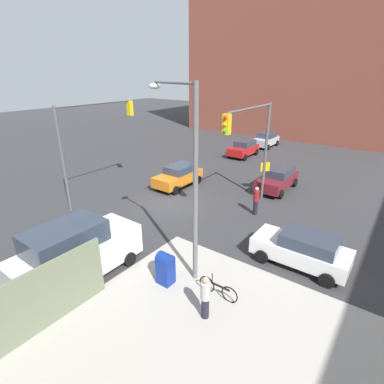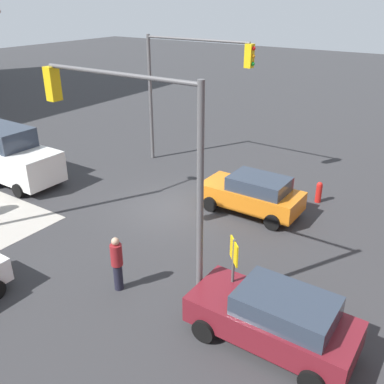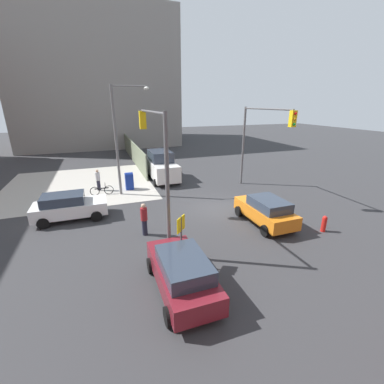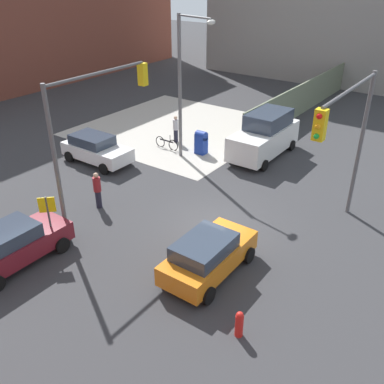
# 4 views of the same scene
# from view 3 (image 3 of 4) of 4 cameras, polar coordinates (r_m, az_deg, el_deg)

# --- Properties ---
(ground_plane) EXTENTS (120.00, 120.00, 0.00)m
(ground_plane) POSITION_cam_3_polar(r_m,az_deg,el_deg) (17.53, 5.43, -3.67)
(ground_plane) COLOR #333335
(sidewalk_corner) EXTENTS (12.00, 12.00, 0.01)m
(sidewalk_corner) POSITION_cam_3_polar(r_m,az_deg,el_deg) (24.58, -23.70, 1.53)
(sidewalk_corner) COLOR #ADA89E
(sidewalk_corner) RESTS_ON ground
(construction_fence) EXTENTS (18.33, 0.12, 2.40)m
(construction_fence) POSITION_cam_3_polar(r_m,az_deg,el_deg) (32.43, -13.00, 8.79)
(construction_fence) COLOR slate
(construction_fence) RESTS_ON ground
(building_loft_east) EXTENTS (20.00, 24.00, 20.12)m
(building_loft_east) POSITION_cam_3_polar(r_m,az_deg,el_deg) (50.66, -20.32, 21.81)
(building_loft_east) COLOR gray
(building_loft_east) RESTS_ON ground
(traffic_signal_nw_corner) EXTENTS (5.63, 0.36, 6.50)m
(traffic_signal_nw_corner) POSITION_cam_3_polar(r_m,az_deg,el_deg) (12.65, -8.17, 9.24)
(traffic_signal_nw_corner) COLOR #59595B
(traffic_signal_nw_corner) RESTS_ON ground
(traffic_signal_se_corner) EXTENTS (6.00, 0.36, 6.50)m
(traffic_signal_se_corner) POSITION_cam_3_polar(r_m,az_deg,el_deg) (20.44, 14.92, 12.61)
(traffic_signal_se_corner) COLOR #59595B
(traffic_signal_se_corner) RESTS_ON ground
(street_lamp_corner) EXTENTS (0.89, 2.62, 8.00)m
(street_lamp_corner) POSITION_cam_3_polar(r_m,az_deg,el_deg) (19.84, -15.58, 12.49)
(street_lamp_corner) COLOR slate
(street_lamp_corner) RESTS_ON ground
(warning_sign_two_way) EXTENTS (0.48, 0.48, 2.40)m
(warning_sign_two_way) POSITION_cam_3_polar(r_m,az_deg,el_deg) (10.87, -2.44, -9.07)
(warning_sign_two_way) COLOR #4C4C4C
(warning_sign_two_way) RESTS_ON ground
(mailbox_blue) EXTENTS (0.56, 0.64, 1.43)m
(mailbox_blue) POSITION_cam_3_polar(r_m,az_deg,el_deg) (21.70, -13.77, 2.52)
(mailbox_blue) COLOR navy
(mailbox_blue) RESTS_ON ground
(fire_hydrant) EXTENTS (0.26, 0.26, 0.94)m
(fire_hydrant) POSITION_cam_3_polar(r_m,az_deg,el_deg) (16.04, 27.29, -6.22)
(fire_hydrant) COLOR red
(fire_hydrant) RESTS_ON ground
(sedan_white) EXTENTS (2.02, 4.21, 1.62)m
(sedan_white) POSITION_cam_3_polar(r_m,az_deg,el_deg) (17.32, -25.69, -2.86)
(sedan_white) COLOR white
(sedan_white) RESTS_ON ground
(hatchback_orange) EXTENTS (4.12, 2.02, 1.62)m
(hatchback_orange) POSITION_cam_3_polar(r_m,az_deg,el_deg) (15.63, 16.05, -3.94)
(hatchback_orange) COLOR orange
(hatchback_orange) RESTS_ON ground
(sedan_maroon) EXTENTS (4.27, 2.02, 1.62)m
(sedan_maroon) POSITION_cam_3_polar(r_m,az_deg,el_deg) (9.99, -2.26, -17.31)
(sedan_maroon) COLOR maroon
(sedan_maroon) RESTS_ON ground
(van_white_delivery) EXTENTS (5.40, 2.32, 2.62)m
(van_white_delivery) POSITION_cam_3_polar(r_m,az_deg,el_deg) (23.97, -6.81, 5.78)
(van_white_delivery) COLOR white
(van_white_delivery) RESTS_ON ground
(pedestrian_crossing) EXTENTS (0.36, 0.36, 1.81)m
(pedestrian_crossing) POSITION_cam_3_polar(r_m,az_deg,el_deg) (13.96, -10.58, -5.87)
(pedestrian_crossing) COLOR maroon
(pedestrian_crossing) RESTS_ON ground
(pedestrian_waiting) EXTENTS (0.36, 0.36, 1.75)m
(pedestrian_waiting) POSITION_cam_3_polar(r_m,az_deg,el_deg) (22.14, -20.15, 2.61)
(pedestrian_waiting) COLOR #B2B2B7
(pedestrian_waiting) RESTS_ON ground
(bicycle_leaning_on_fence) EXTENTS (0.05, 1.75, 0.97)m
(bicycle_leaning_on_fence) POSITION_cam_3_polar(r_m,az_deg,el_deg) (21.15, -19.38, 0.35)
(bicycle_leaning_on_fence) COLOR black
(bicycle_leaning_on_fence) RESTS_ON ground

